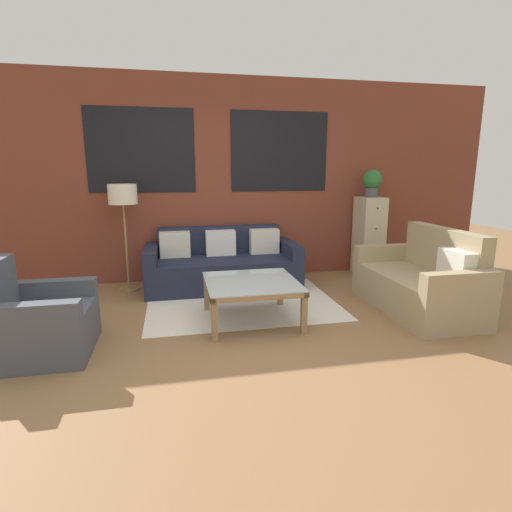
# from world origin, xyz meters

# --- Properties ---
(ground_plane) EXTENTS (16.00, 16.00, 0.00)m
(ground_plane) POSITION_xyz_m (0.00, 0.00, 0.00)
(ground_plane) COLOR #8E6642
(wall_back_brick) EXTENTS (8.40, 0.09, 2.80)m
(wall_back_brick) POSITION_xyz_m (0.00, 2.44, 1.41)
(wall_back_brick) COLOR brown
(wall_back_brick) RESTS_ON ground_plane
(rug) EXTENTS (2.20, 1.68, 0.00)m
(rug) POSITION_xyz_m (0.19, 1.21, 0.00)
(rug) COLOR silver
(rug) RESTS_ON ground_plane
(couch_dark) EXTENTS (2.01, 0.88, 0.78)m
(couch_dark) POSITION_xyz_m (0.05, 1.95, 0.29)
(couch_dark) COLOR #1E2338
(couch_dark) RESTS_ON ground_plane
(settee_vintage) EXTENTS (0.80, 1.53, 0.92)m
(settee_vintage) POSITION_xyz_m (2.10, 0.55, 0.31)
(settee_vintage) COLOR tan
(settee_vintage) RESTS_ON ground_plane
(armchair_corner) EXTENTS (0.80, 0.82, 0.84)m
(armchair_corner) POSITION_xyz_m (-1.75, 0.24, 0.28)
(armchair_corner) COLOR #474C56
(armchair_corner) RESTS_ON ground_plane
(coffee_table) EXTENTS (0.93, 0.93, 0.43)m
(coffee_table) POSITION_xyz_m (0.19, 0.62, 0.37)
(coffee_table) COLOR silver
(coffee_table) RESTS_ON ground_plane
(floor_lamp) EXTENTS (0.36, 0.36, 1.38)m
(floor_lamp) POSITION_xyz_m (-1.18, 2.04, 1.18)
(floor_lamp) COLOR olive
(floor_lamp) RESTS_ON ground_plane
(drawer_cabinet) EXTENTS (0.35, 0.43, 1.16)m
(drawer_cabinet) POSITION_xyz_m (2.28, 2.15, 0.58)
(drawer_cabinet) COLOR #C6B793
(drawer_cabinet) RESTS_ON ground_plane
(potted_plant) EXTENTS (0.28, 0.28, 0.39)m
(potted_plant) POSITION_xyz_m (2.28, 2.15, 1.38)
(potted_plant) COLOR #47474C
(potted_plant) RESTS_ON drawer_cabinet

